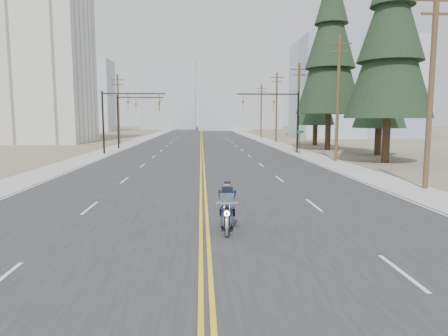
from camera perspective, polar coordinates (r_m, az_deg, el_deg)
name	(u,v)px	position (r m, az deg, el deg)	size (l,w,h in m)	color
ground_plane	(204,232)	(14.04, -2.82, -9.17)	(400.00, 400.00, 0.00)	#776D56
road	(201,138)	(83.57, -3.24, 4.35)	(20.00, 200.00, 0.01)	#303033
sidewalk_left	(146,138)	(84.35, -11.10, 4.25)	(3.00, 200.00, 0.01)	#A5A5A0
sidewalk_right	(256,138)	(84.37, 4.62, 4.36)	(3.00, 200.00, 0.01)	#A5A5A0
traffic_mast_left	(121,110)	(46.35, -14.49, 8.08)	(7.10, 0.26, 7.00)	black
traffic_mast_right	(280,110)	(46.39, 8.06, 8.23)	(7.10, 0.26, 7.00)	black
traffic_mast_far	(131,111)	(54.28, -13.20, 7.87)	(6.10, 0.26, 7.00)	black
street_sign	(300,138)	(44.87, 10.79, 4.22)	(0.90, 0.06, 2.62)	black
utility_pole_a	(431,85)	(24.96, 27.50, 10.43)	(2.20, 0.30, 11.00)	brown
utility_pole_b	(338,96)	(38.65, 15.97, 9.84)	(2.20, 0.30, 11.50)	brown
utility_pole_c	(298,105)	(53.03, 10.57, 8.88)	(2.20, 0.30, 11.00)	brown
utility_pole_d	(277,106)	(67.69, 7.51, 8.73)	(2.20, 0.30, 11.50)	brown
utility_pole_e	(261,110)	(84.44, 5.34, 8.24)	(2.20, 0.30, 11.00)	brown
utility_pole_left	(118,108)	(62.74, -14.86, 8.23)	(2.20, 0.30, 10.50)	brown
apartment_block	(29,50)	(74.77, -26.10, 14.86)	(18.00, 14.00, 30.00)	silver
glass_building	(353,90)	(89.64, 18.01, 10.59)	(24.00, 16.00, 20.00)	#9EB5CC
haze_bldg_a	(89,96)	(133.33, -18.75, 9.72)	(14.00, 12.00, 22.00)	#B7BCC6
haze_bldg_b	(224,110)	(138.75, 0.05, 8.31)	(18.00, 14.00, 14.00)	#ADB2B7
haze_bldg_c	(330,102)	(129.92, 14.87, 9.05)	(16.00, 12.00, 18.00)	#B7BCC6
haze_bldg_d	(169,95)	(154.21, -7.85, 10.35)	(20.00, 15.00, 26.00)	#ADB2B7
haze_bldg_e	(262,114)	(165.41, 5.48, 7.73)	(14.00, 14.00, 12.00)	#B7BCC6
haze_bldg_f	(57,107)	(151.97, -22.70, 8.04)	(12.00, 12.00, 16.00)	#ADB2B7
motorcyclist	(227,206)	(14.09, 0.46, -5.49)	(0.94, 2.20, 1.72)	black
conifer_near	(391,32)	(39.16, 22.79, 17.54)	(7.50, 7.50, 19.87)	#382619
conifer_mid	(381,76)	(46.52, 21.51, 12.17)	(5.53, 5.53, 14.75)	#382619
conifer_tall	(331,44)	(53.03, 14.99, 16.70)	(8.16, 8.16, 22.68)	#382619
conifer_far	(316,87)	(61.72, 13.06, 11.24)	(5.62, 5.62, 15.04)	#382619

